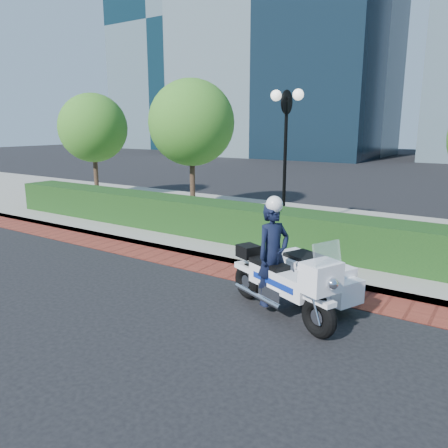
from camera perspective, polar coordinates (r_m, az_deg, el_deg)
The scene contains 9 objects.
ground at distance 10.07m, azimuth -10.94°, elevation -6.92°, with size 120.00×120.00×0.00m, color black.
brick_strip at distance 11.12m, azimuth -5.52°, elevation -4.80°, with size 60.00×1.00×0.01m, color maroon.
sidewalk at distance 14.74m, azimuth 5.56°, elevation -0.12°, with size 60.00×8.00×0.15m, color gray.
hedge_main at distance 12.59m, azimuth 0.44°, elevation 0.39°, with size 18.00×1.20×1.00m, color black.
lamppost at distance 13.21m, azimuth 8.05°, elevation 10.96°, with size 1.02×0.70×4.21m.
tree_a at distance 20.53m, azimuth -16.74°, elevation 11.91°, with size 3.00×3.00×4.58m.
tree_b at distance 16.70m, azimuth -4.26°, elevation 13.04°, with size 3.20×3.20×4.89m.
tower_far_left at distance 69.20m, azimuth -5.79°, elevation 24.13°, with size 16.00×14.00×34.00m, color black.
police_motorcycle at distance 8.14m, azimuth 8.92°, elevation -6.13°, with size 2.52×2.38×2.16m.
Camera 1 is at (6.73, -6.69, 3.36)m, focal length 35.00 mm.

